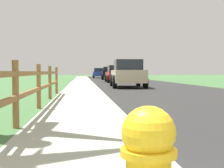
# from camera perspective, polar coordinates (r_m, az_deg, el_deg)

# --- Properties ---
(ground_plane) EXTENTS (120.00, 120.00, 0.00)m
(ground_plane) POSITION_cam_1_polar(r_m,az_deg,el_deg) (25.30, -3.59, 0.23)
(ground_plane) COLOR #436E3D
(road_asphalt) EXTENTS (7.00, 66.00, 0.01)m
(road_asphalt) POSITION_cam_1_polar(r_m,az_deg,el_deg) (27.64, 3.52, 0.42)
(road_asphalt) COLOR #2B2B2B
(road_asphalt) RESTS_ON ground
(curb_concrete) EXTENTS (6.00, 66.00, 0.01)m
(curb_concrete) POSITION_cam_1_polar(r_m,az_deg,el_deg) (27.35, -10.05, 0.37)
(curb_concrete) COLOR #ADB19F
(curb_concrete) RESTS_ON ground
(grass_verge) EXTENTS (5.00, 66.00, 0.00)m
(grass_verge) POSITION_cam_1_polar(r_m,az_deg,el_deg) (27.50, -13.16, 0.36)
(grass_verge) COLOR #436E3D
(grass_verge) RESTS_ON ground
(rail_fence) EXTENTS (0.11, 13.34, 1.15)m
(rail_fence) POSITION_cam_1_polar(r_m,az_deg,el_deg) (6.47, -15.66, -0.22)
(rail_fence) COLOR olive
(rail_fence) RESTS_ON ground
(parked_suv_beige) EXTENTS (2.12, 4.42, 1.67)m
(parked_suv_beige) POSITION_cam_1_polar(r_m,az_deg,el_deg) (18.02, 3.02, 2.00)
(parked_suv_beige) COLOR #C6B793
(parked_suv_beige) RESTS_ON ground
(parked_car_red) EXTENTS (2.13, 4.22, 1.52)m
(parked_car_red) POSITION_cam_1_polar(r_m,az_deg,el_deg) (26.54, 1.10, 1.95)
(parked_car_red) COLOR maroon
(parked_car_red) RESTS_ON ground
(parked_car_black) EXTENTS (2.20, 4.47, 1.55)m
(parked_car_black) POSITION_cam_1_polar(r_m,az_deg,el_deg) (35.85, -0.41, 2.12)
(parked_car_black) COLOR black
(parked_car_black) RESTS_ON ground
(parked_car_blue) EXTENTS (2.40, 4.45, 1.51)m
(parked_car_blue) POSITION_cam_1_polar(r_m,az_deg,el_deg) (45.39, -2.34, 2.16)
(parked_car_blue) COLOR navy
(parked_car_blue) RESTS_ON ground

